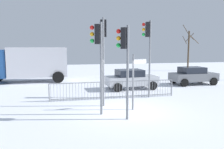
% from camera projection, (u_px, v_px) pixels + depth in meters
% --- Properties ---
extents(ground_plane, '(60.00, 60.00, 0.00)m').
position_uv_depth(ground_plane, '(126.00, 110.00, 11.67)').
color(ground_plane, white).
extents(traffic_light_mid_right, '(0.55, 0.37, 4.30)m').
position_uv_depth(traffic_light_mid_right, '(98.00, 47.00, 10.67)').
color(traffic_light_mid_right, slate).
rests_on(traffic_light_mid_right, ground).
extents(traffic_light_mid_left, '(0.36, 0.56, 4.69)m').
position_uv_depth(traffic_light_mid_left, '(103.00, 42.00, 12.31)').
color(traffic_light_mid_left, slate).
rests_on(traffic_light_mid_left, ground).
extents(traffic_light_rear_right, '(0.57, 0.35, 4.77)m').
position_uv_depth(traffic_light_rear_right, '(148.00, 42.00, 14.27)').
color(traffic_light_rear_right, slate).
rests_on(traffic_light_rear_right, ground).
extents(traffic_light_rear_left, '(0.51, 0.43, 4.09)m').
position_uv_depth(traffic_light_rear_left, '(124.00, 51.00, 9.97)').
color(traffic_light_rear_left, slate).
rests_on(traffic_light_rear_left, ground).
extents(direction_sign_post, '(0.78, 0.21, 2.80)m').
position_uv_depth(direction_sign_post, '(134.00, 79.00, 11.68)').
color(direction_sign_post, slate).
rests_on(direction_sign_post, ground).
extents(pedestrian_guard_railing, '(7.77, 0.09, 1.07)m').
position_uv_depth(pedestrian_guard_railing, '(114.00, 90.00, 14.26)').
color(pedestrian_guard_railing, slate).
rests_on(pedestrian_guard_railing, ground).
extents(car_silver_mid, '(3.90, 2.13, 1.47)m').
position_uv_depth(car_silver_mid, '(131.00, 79.00, 17.47)').
color(car_silver_mid, '#B2B5BA').
rests_on(car_silver_mid, ground).
extents(car_grey_trailing, '(3.85, 2.02, 1.47)m').
position_uv_depth(car_grey_trailing, '(193.00, 75.00, 19.57)').
color(car_grey_trailing, slate).
rests_on(car_grey_trailing, ground).
extents(delivery_truck, '(7.16, 3.01, 3.10)m').
position_uv_depth(delivery_truck, '(27.00, 63.00, 20.73)').
color(delivery_truck, silver).
rests_on(delivery_truck, ground).
extents(bare_tree_left, '(1.95, 1.97, 5.99)m').
position_uv_depth(bare_tree_left, '(189.00, 49.00, 30.31)').
color(bare_tree_left, '#473828').
rests_on(bare_tree_left, ground).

